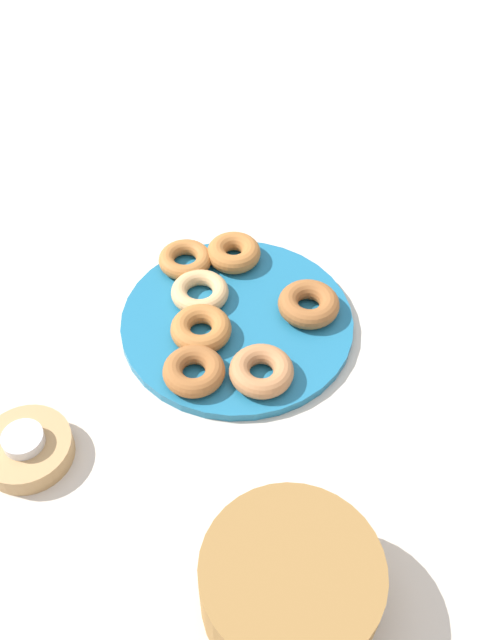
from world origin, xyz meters
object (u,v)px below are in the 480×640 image
at_px(donut_1, 201,329).
at_px(tealight, 23,439).
at_px(donut_0, 234,253).
at_px(donut_3, 185,260).
at_px(donut_2, 194,371).
at_px(donut_6, 261,371).
at_px(donut_4, 309,305).
at_px(basket, 291,584).
at_px(donut_plate, 237,322).
at_px(donut_5, 200,292).
at_px(candle_holder, 27,449).

bearing_deg(donut_1, tealight, 33.37).
relative_size(donut_0, donut_3, 1.02).
relative_size(donut_2, donut_6, 0.97).
xyz_separation_m(donut_4, basket, (0.10, 0.39, 0.01)).
height_order(donut_plate, donut_6, donut_6).
xyz_separation_m(donut_5, donut_6, (-0.06, 0.16, 0.00)).
distance_m(donut_4, tealight, 0.42).
relative_size(donut_4, tealight, 1.75).
height_order(donut_1, tealight, tealight).
bearing_deg(donut_plate, donut_4, 179.20).
distance_m(donut_3, donut_6, 0.24).
distance_m(donut_1, tealight, 0.27).
distance_m(donut_4, candle_holder, 0.42).
relative_size(candle_holder, basket, 0.60).
distance_m(donut_0, donut_5, 0.09).
xyz_separation_m(donut_4, donut_6, (0.09, 0.11, -0.00)).
bearing_deg(donut_2, tealight, 20.62).
bearing_deg(donut_1, donut_5, -94.64).
relative_size(donut_1, donut_2, 1.03).
relative_size(donut_0, candle_holder, 0.74).
xyz_separation_m(donut_5, tealight, (0.23, 0.22, 0.01)).
height_order(donut_0, donut_6, donut_0).
relative_size(donut_1, donut_4, 0.96).
distance_m(donut_plate, donut_5, 0.07).
xyz_separation_m(donut_2, donut_6, (-0.09, 0.01, 0.00)).
bearing_deg(tealight, donut_1, -146.63).
relative_size(donut_3, donut_6, 0.94).
xyz_separation_m(donut_0, donut_3, (0.07, 0.00, -0.00)).
height_order(donut_plate, tealight, tealight).
bearing_deg(donut_plate, candle_holder, 31.80).
bearing_deg(candle_holder, donut_5, -136.45).
xyz_separation_m(donut_plate, basket, (-0.00, 0.39, 0.03)).
xyz_separation_m(donut_2, donut_3, (-0.01, -0.21, -0.00)).
relative_size(donut_4, donut_6, 1.03).
height_order(donut_2, basket, basket).
distance_m(candle_holder, tealight, 0.02).
relative_size(donut_4, basket, 0.47).
bearing_deg(donut_4, donut_0, -53.53).
relative_size(donut_plate, donut_0, 4.02).
height_order(donut_0, donut_2, donut_0).
xyz_separation_m(donut_plate, donut_4, (-0.10, 0.00, 0.02)).
height_order(donut_5, basket, basket).
bearing_deg(donut_0, donut_5, 50.84).
bearing_deg(tealight, donut_3, -126.75).
height_order(donut_plate, donut_3, donut_3).
distance_m(donut_0, donut_6, 0.23).
height_order(donut_3, tealight, tealight).
xyz_separation_m(donut_plate, donut_2, (0.07, 0.09, 0.02)).
bearing_deg(donut_6, donut_plate, -80.98).
relative_size(donut_0, donut_4, 0.93).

